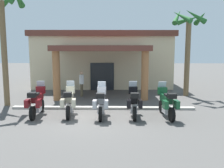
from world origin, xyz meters
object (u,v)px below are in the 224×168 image
(motorcycle_cream, at_px, (69,102))
(motorcycle_green, at_px, (167,103))
(motorcycle_silver, at_px, (101,103))
(pedestrian, at_px, (82,82))
(motorcycle_black, at_px, (134,102))
(palm_tree_near_portico, at_px, (188,33))
(palm_tree_roadside, at_px, (2,16))
(motel_building, at_px, (103,58))
(motorcycle_maroon, at_px, (37,102))

(motorcycle_cream, height_order, motorcycle_green, same)
(motorcycle_silver, bearing_deg, pedestrian, 16.84)
(motorcycle_black, height_order, pedestrian, pedestrian)
(motorcycle_silver, bearing_deg, motorcycle_green, -91.05)
(palm_tree_near_portico, bearing_deg, palm_tree_roadside, -164.12)
(palm_tree_roadside, bearing_deg, pedestrian, 34.76)
(motorcycle_silver, bearing_deg, palm_tree_near_portico, -46.06)
(motel_building, relative_size, palm_tree_roadside, 1.74)
(motorcycle_maroon, relative_size, motorcycle_green, 1.00)
(motorcycle_silver, relative_size, motorcycle_black, 1.00)
(motorcycle_silver, bearing_deg, motorcycle_maroon, 86.93)
(motorcycle_cream, xyz_separation_m, palm_tree_roadside, (-4.01, 2.11, 4.28))
(pedestrian, distance_m, palm_tree_near_portico, 7.78)
(palm_tree_roadside, bearing_deg, motorcycle_maroon, -42.19)
(motorcycle_green, relative_size, pedestrian, 1.29)
(pedestrian, xyz_separation_m, palm_tree_roadside, (-3.92, -2.72, 3.98))
(motel_building, height_order, motorcycle_maroon, motel_building)
(motorcycle_cream, xyz_separation_m, motorcycle_black, (3.11, -0.10, 0.00))
(motorcycle_cream, bearing_deg, palm_tree_near_portico, -58.61)
(motorcycle_cream, relative_size, palm_tree_near_portico, 0.37)
(motorcycle_silver, height_order, motorcycle_green, same)
(motorcycle_silver, bearing_deg, motorcycle_black, -86.97)
(motel_building, xyz_separation_m, motorcycle_cream, (-1.03, -10.63, -1.62))
(motorcycle_black, bearing_deg, palm_tree_roadside, 73.12)
(motel_building, relative_size, motorcycle_cream, 5.30)
(motorcycle_maroon, height_order, motorcycle_silver, same)
(motorcycle_black, height_order, palm_tree_roadside, palm_tree_roadside)
(motorcycle_silver, height_order, palm_tree_roadside, palm_tree_roadside)
(motorcycle_black, bearing_deg, motorcycle_green, -93.62)
(palm_tree_near_portico, bearing_deg, motorcycle_maroon, -147.97)
(motorcycle_green, relative_size, palm_tree_near_portico, 0.37)
(motorcycle_cream, xyz_separation_m, palm_tree_near_portico, (6.99, 5.24, 3.50))
(motorcycle_black, xyz_separation_m, palm_tree_roadside, (-7.12, 2.21, 4.28))
(motorcycle_maroon, height_order, motorcycle_black, same)
(motel_building, bearing_deg, pedestrian, -102.99)
(motel_building, height_order, pedestrian, motel_building)
(motorcycle_black, height_order, palm_tree_near_portico, palm_tree_near_portico)
(motorcycle_black, height_order, motorcycle_green, same)
(motorcycle_green, bearing_deg, motorcycle_black, 79.43)
(motorcycle_maroon, height_order, motorcycle_green, same)
(motorcycle_silver, xyz_separation_m, palm_tree_near_portico, (5.44, 5.45, 3.50))
(motel_building, bearing_deg, motorcycle_cream, -97.65)
(palm_tree_roadside, bearing_deg, motorcycle_green, -14.96)
(motorcycle_cream, xyz_separation_m, motorcycle_silver, (1.56, -0.21, 0.00))
(motorcycle_silver, xyz_separation_m, palm_tree_roadside, (-5.56, 2.32, 4.28))
(motorcycle_maroon, relative_size, motorcycle_black, 1.00)
(motorcycle_silver, relative_size, palm_tree_near_portico, 0.37)
(palm_tree_near_portico, bearing_deg, pedestrian, -176.71)
(motorcycle_maroon, bearing_deg, motorcycle_green, -92.91)
(motorcycle_maroon, xyz_separation_m, palm_tree_near_portico, (8.55, 5.35, 3.50))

